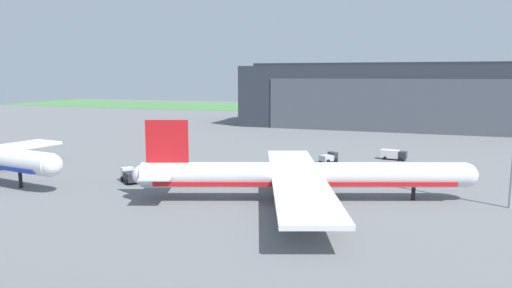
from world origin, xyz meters
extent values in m
plane|color=slate|center=(0.00, 0.00, 0.00)|extent=(440.00, 440.00, 0.00)
cube|color=#478142|center=(0.00, 176.78, 0.04)|extent=(440.00, 56.00, 0.08)
cube|color=#2D333D|center=(1.80, 108.01, 10.20)|extent=(97.39, 40.03, 20.40)
cube|color=#4C515B|center=(1.80, 87.85, 8.16)|extent=(74.02, 0.30, 16.32)
cube|color=#2D333D|center=(1.80, 108.01, 21.00)|extent=(97.39, 9.61, 1.20)
sphere|color=white|center=(-39.64, -5.65, 4.32)|extent=(3.46, 3.46, 3.46)
cube|color=white|center=(-61.67, 7.65, 3.87)|extent=(9.88, 18.64, 0.56)
cylinder|color=gray|center=(-61.09, 6.12, 2.58)|extent=(3.68, 2.47, 1.98)
cylinder|color=black|center=(-46.87, -4.56, 1.26)|extent=(0.56, 0.56, 2.52)
cylinder|color=silver|center=(-3.08, 3.25, 3.66)|extent=(44.38, 18.59, 3.53)
sphere|color=silver|center=(18.52, 10.88, 3.66)|extent=(3.39, 3.39, 3.39)
sphere|color=silver|center=(-24.68, -4.38, 3.66)|extent=(2.76, 2.76, 2.76)
cube|color=red|center=(-3.08, 3.25, 2.69)|extent=(40.93, 17.40, 0.62)
cube|color=red|center=(-21.23, -3.16, 8.43)|extent=(5.75, 2.36, 6.01)
cube|color=silver|center=(-21.20, -5.98, 4.01)|extent=(5.54, 6.04, 0.28)
cube|color=silver|center=(-22.98, -0.94, 4.01)|extent=(5.54, 6.04, 0.28)
cube|color=silver|center=(-0.12, -7.89, 3.22)|extent=(13.92, 22.29, 0.56)
cube|color=silver|center=(-7.77, 13.79, 3.22)|extent=(13.92, 22.29, 0.56)
cylinder|color=gray|center=(0.08, -6.04, 1.95)|extent=(3.81, 2.95, 1.94)
cylinder|color=gray|center=(-6.46, 12.47, 1.95)|extent=(3.81, 2.95, 1.94)
cylinder|color=black|center=(11.61, 8.44, 0.95)|extent=(0.56, 0.56, 1.89)
cylinder|color=black|center=(-4.19, 0.89, 0.95)|extent=(0.56, 0.56, 1.89)
cylinder|color=black|center=(-5.43, 4.39, 0.95)|extent=(0.56, 0.56, 1.89)
cube|color=#2D2D33|center=(-4.51, 33.58, 1.26)|extent=(2.25, 2.06, 1.60)
cube|color=#B7BCC6|center=(-5.54, 32.20, 1.02)|extent=(3.02, 3.10, 1.12)
cylinder|color=black|center=(-3.72, 32.81, 0.46)|extent=(0.76, 0.90, 0.92)
cylinder|color=black|center=(-5.47, 34.11, 0.46)|extent=(0.76, 0.90, 0.92)
cylinder|color=black|center=(-4.96, 31.15, 0.46)|extent=(0.76, 0.90, 0.92)
cylinder|color=black|center=(-6.71, 32.45, 0.46)|extent=(0.76, 0.90, 0.92)
cube|color=#2D2D33|center=(8.79, 40.19, 1.11)|extent=(1.82, 2.01, 1.51)
cube|color=white|center=(6.23, 40.59, 1.19)|extent=(3.85, 2.34, 1.68)
cylinder|color=black|center=(8.38, 39.25, 0.35)|extent=(0.74, 0.37, 0.71)
cylinder|color=black|center=(8.69, 41.20, 0.35)|extent=(0.74, 0.37, 0.71)
cylinder|color=black|center=(5.31, 39.74, 0.35)|extent=(0.74, 0.37, 0.71)
cylinder|color=black|center=(5.62, 41.69, 0.35)|extent=(0.74, 0.37, 0.71)
cube|color=silver|center=(-33.94, 5.34, 1.35)|extent=(2.22, 2.29, 1.82)
cube|color=#28282D|center=(-32.19, 3.87, 1.11)|extent=(3.71, 3.54, 1.35)
cylinder|color=black|center=(-33.08, 5.97, 0.43)|extent=(0.83, 0.76, 0.87)
cylinder|color=black|center=(-34.41, 4.38, 0.43)|extent=(0.83, 0.76, 0.87)
cylinder|color=black|center=(-30.98, 4.20, 0.43)|extent=(0.83, 0.76, 0.87)
cylinder|color=black|center=(-32.31, 2.62, 0.43)|extent=(0.83, 0.76, 0.87)
camera|label=1|loc=(12.32, -60.31, 17.76)|focal=33.04mm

